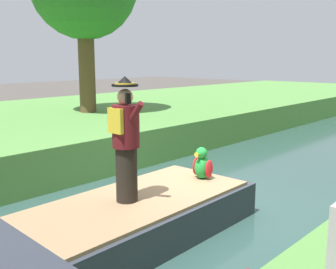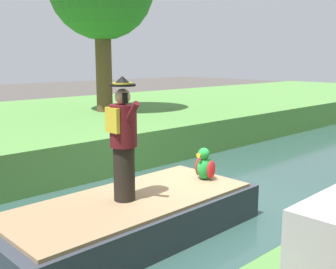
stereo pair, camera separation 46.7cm
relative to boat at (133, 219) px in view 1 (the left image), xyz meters
name	(u,v)px [view 1 (the left image)]	position (x,y,z in m)	size (l,w,h in m)	color
ground_plane	(198,215)	(0.00, 1.58, -0.40)	(80.00, 80.00, 0.00)	#4C4742
canal_water	(198,212)	(0.00, 1.58, -0.35)	(5.54, 48.00, 0.10)	#2D4C47
grass_bank_near	(3,135)	(-7.54, 1.58, 0.11)	(9.55, 48.00, 1.03)	#568E42
boat	(133,219)	(0.00, 0.00, 0.00)	(1.88, 4.24, 0.61)	#333842
person_pirate	(126,140)	(-0.02, -0.10, 1.23)	(0.61, 0.42, 1.85)	black
parrot_plush	(202,165)	(0.10, 1.57, 0.55)	(0.36, 0.34, 0.57)	green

